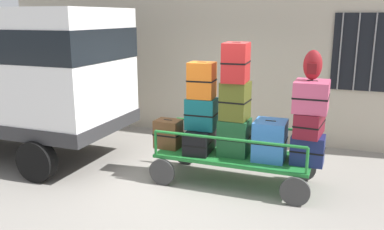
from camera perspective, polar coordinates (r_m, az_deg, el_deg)
The scene contains 17 objects.
ground_plane at distance 6.84m, azimuth 0.75°, elevation -9.43°, with size 40.00×40.00×0.00m, color gray.
building_wall at distance 9.05m, azimuth 7.36°, elevation 12.39°, with size 12.00×0.38×5.00m.
van at distance 8.67m, azimuth -24.72°, elevation 6.15°, with size 4.69×2.14×2.83m.
luggage_cart at distance 6.74m, azimuth 5.85°, elevation -6.26°, with size 2.56×1.07×0.49m.
cart_railing at distance 6.60m, azimuth 5.94°, elevation -2.70°, with size 2.43×0.93×0.41m.
suitcase_left_bottom at distance 6.98m, azimuth -3.35°, elevation -2.63°, with size 0.45×0.35×0.49m.
suitcase_midleft_bottom at distance 6.80m, azimuth 1.15°, elevation -3.58°, with size 0.45×0.75×0.37m.
suitcase_midleft_middle at distance 6.73m, azimuth 1.32°, elevation 0.18°, with size 0.51×0.38×0.53m.
suitcase_midleft_top at distance 6.63m, azimuth 1.37°, elevation 4.90°, with size 0.45×0.39×0.59m.
suitcase_center_bottom at distance 6.63m, azimuth 5.95°, elevation -3.08°, with size 0.48×0.45×0.60m.
suitcase_center_middle at distance 6.47m, azimuth 6.06°, elevation 2.01°, with size 0.44×0.45×0.61m.
suitcase_center_top at distance 6.37m, azimuth 6.18°, elevation 7.36°, with size 0.41×0.54×0.61m.
suitcase_midright_bottom at distance 6.49m, azimuth 10.86°, elevation -3.47°, with size 0.51×0.55×0.63m.
suitcase_right_bottom at distance 6.46m, azimuth 15.88°, elevation -4.68°, with size 0.50×0.39×0.45m.
suitcase_right_middle at distance 6.37m, azimuth 16.15°, elevation -1.09°, with size 0.43×0.69×0.37m.
suitcase_right_top at distance 6.26m, azimuth 16.38°, elevation 2.55°, with size 0.50×0.59×0.46m.
backpack at distance 6.23m, azimuth 16.55°, elevation 6.70°, with size 0.27×0.22×0.44m.
Camera 1 is at (2.18, -5.91, 2.69)m, focal length 38.07 mm.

